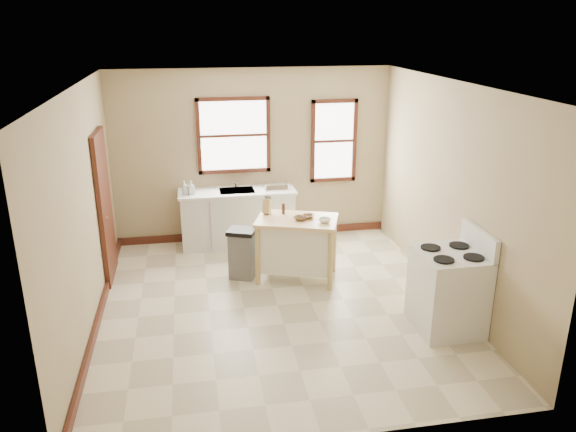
% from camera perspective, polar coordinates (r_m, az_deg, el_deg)
% --- Properties ---
extents(floor, '(5.00, 5.00, 0.00)m').
position_cam_1_polar(floor, '(7.36, -1.05, -9.04)').
color(floor, beige).
rests_on(floor, ground).
extents(ceiling, '(5.00, 5.00, 0.00)m').
position_cam_1_polar(ceiling, '(6.51, -1.20, 13.18)').
color(ceiling, white).
rests_on(ceiling, ground).
extents(wall_back, '(4.50, 0.04, 2.80)m').
position_cam_1_polar(wall_back, '(9.20, -3.61, 6.11)').
color(wall_back, tan).
rests_on(wall_back, ground).
extents(wall_left, '(0.04, 5.00, 2.80)m').
position_cam_1_polar(wall_left, '(6.84, -20.06, 0.27)').
color(wall_left, tan).
rests_on(wall_left, ground).
extents(wall_right, '(0.04, 5.00, 2.80)m').
position_cam_1_polar(wall_right, '(7.48, 16.17, 2.27)').
color(wall_right, tan).
rests_on(wall_right, ground).
extents(window_main, '(1.17, 0.06, 1.22)m').
position_cam_1_polar(window_main, '(9.07, -5.54, 8.14)').
color(window_main, '#3C1B10').
rests_on(window_main, wall_back).
extents(window_side, '(0.77, 0.06, 1.37)m').
position_cam_1_polar(window_side, '(9.38, 4.67, 7.60)').
color(window_side, '#3C1B10').
rests_on(window_side, wall_back).
extents(door_left, '(0.06, 0.90, 2.10)m').
position_cam_1_polar(door_left, '(8.16, -18.12, 0.90)').
color(door_left, '#3C1B10').
rests_on(door_left, ground).
extents(baseboard_back, '(4.50, 0.04, 0.12)m').
position_cam_1_polar(baseboard_back, '(9.56, -3.42, -1.77)').
color(baseboard_back, '#3C1B10').
rests_on(baseboard_back, ground).
extents(baseboard_left, '(0.04, 5.00, 0.12)m').
position_cam_1_polar(baseboard_left, '(7.36, -18.63, -9.62)').
color(baseboard_left, '#3C1B10').
rests_on(baseboard_left, ground).
extents(sink_counter, '(1.86, 0.62, 0.92)m').
position_cam_1_polar(sink_counter, '(9.14, -5.13, -0.15)').
color(sink_counter, silver).
rests_on(sink_counter, ground).
extents(faucet, '(0.03, 0.03, 0.22)m').
position_cam_1_polar(faucet, '(9.14, -5.34, 3.59)').
color(faucet, silver).
rests_on(faucet, sink_counter).
extents(soap_bottle_a, '(0.09, 0.09, 0.22)m').
position_cam_1_polar(soap_bottle_a, '(8.87, -10.48, 2.84)').
color(soap_bottle_a, '#B2B2B2').
rests_on(soap_bottle_a, sink_counter).
extents(soap_bottle_b, '(0.12, 0.12, 0.21)m').
position_cam_1_polar(soap_bottle_b, '(8.87, -9.82, 2.86)').
color(soap_bottle_b, '#B2B2B2').
rests_on(soap_bottle_b, sink_counter).
extents(dish_rack, '(0.42, 0.34, 0.09)m').
position_cam_1_polar(dish_rack, '(9.04, -1.25, 3.08)').
color(dish_rack, silver).
rests_on(dish_rack, sink_counter).
extents(kitchen_island, '(1.27, 1.02, 0.90)m').
position_cam_1_polar(kitchen_island, '(7.90, 0.90, -3.35)').
color(kitchen_island, '#EBC58A').
rests_on(kitchen_island, ground).
extents(knife_block, '(0.14, 0.14, 0.20)m').
position_cam_1_polar(knife_block, '(7.92, -2.14, 0.94)').
color(knife_block, tan).
rests_on(knife_block, kitchen_island).
extents(pepper_grinder, '(0.06, 0.06, 0.15)m').
position_cam_1_polar(pepper_grinder, '(7.91, -0.47, 0.74)').
color(pepper_grinder, '#3D2110').
rests_on(pepper_grinder, kitchen_island).
extents(bowl_a, '(0.25, 0.25, 0.04)m').
position_cam_1_polar(bowl_a, '(7.69, 1.26, -0.23)').
color(bowl_a, brown).
rests_on(bowl_a, kitchen_island).
extents(bowl_b, '(0.19, 0.19, 0.04)m').
position_cam_1_polar(bowl_b, '(7.77, 2.10, -0.05)').
color(bowl_b, brown).
rests_on(bowl_b, kitchen_island).
extents(bowl_c, '(0.21, 0.21, 0.05)m').
position_cam_1_polar(bowl_c, '(7.62, 3.75, -0.45)').
color(bowl_c, white).
rests_on(bowl_c, kitchen_island).
extents(trash_bin, '(0.47, 0.43, 0.73)m').
position_cam_1_polar(trash_bin, '(7.99, -4.68, -3.82)').
color(trash_bin, slate).
rests_on(trash_bin, ground).
extents(gas_stove, '(0.77, 0.79, 1.24)m').
position_cam_1_polar(gas_stove, '(6.85, 16.02, -6.33)').
color(gas_stove, white).
rests_on(gas_stove, ground).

